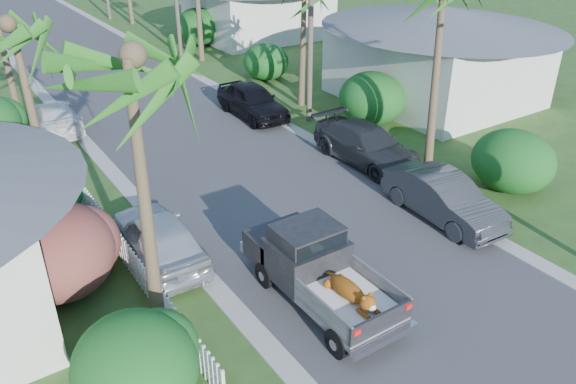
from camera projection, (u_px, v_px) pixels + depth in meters
ground at (421, 305)px, 15.15m from camera, size 120.00×120.00×0.00m
road at (115, 79)px, 33.46m from camera, size 8.00×100.00×0.02m
curb_left at (40, 91)px, 31.34m from camera, size 0.60×100.00×0.06m
curb_right at (182, 68)px, 35.56m from camera, size 0.60×100.00×0.06m
pickup_truck at (313, 264)px, 15.07m from camera, size 1.98×5.12×2.06m
parked_car_rn at (443, 198)px, 18.86m from camera, size 1.86×4.72×1.53m
parked_car_rm at (366, 145)px, 22.83m from camera, size 2.20×5.26×1.52m
parked_car_rf at (252, 101)px, 27.52m from camera, size 1.99×4.78×1.62m
parked_car_ln at (158, 237)px, 16.68m from camera, size 1.93×4.59×1.55m
parked_car_lf at (54, 117)px, 25.82m from camera, size 2.23×4.89×1.39m
palm_l_a at (125, 59)px, 11.03m from camera, size 4.40×4.40×8.20m
palm_l_b at (12, 25)px, 17.70m from camera, size 4.40×4.40×7.40m
shrub_l_a at (135, 367)px, 11.68m from camera, size 2.60×2.86×2.20m
shrub_l_b at (57, 251)px, 15.10m from camera, size 3.00×3.30×2.60m
shrub_l_c at (41, 198)px, 18.37m from camera, size 2.40×2.64×2.00m
shrub_r_a at (513, 161)px, 20.53m from camera, size 2.80×3.08×2.30m
shrub_r_b at (372, 99)px, 26.45m from camera, size 3.00×3.30×2.50m
shrub_r_c at (266, 62)px, 32.99m from camera, size 2.60×2.86×2.10m
shrub_r_d at (199, 27)px, 40.44m from camera, size 3.20×3.52×2.60m
picket_fence at (132, 263)px, 15.99m from camera, size 0.10×11.00×1.00m
house_right_near at (436, 58)px, 29.27m from camera, size 8.00×9.00×4.80m
house_right_far at (258, 8)px, 42.51m from camera, size 9.00×8.00×4.60m
utility_pole_b at (311, 24)px, 25.25m from camera, size 1.60×0.26×9.00m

